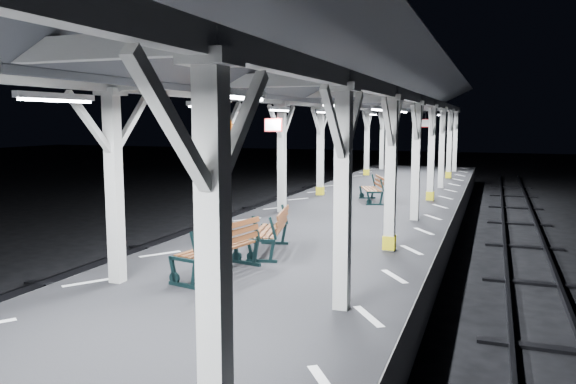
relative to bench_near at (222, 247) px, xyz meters
The scene contains 10 objects.
ground 1.90m from the bench_near, 65.15° to the left, with size 120.00×120.00×0.00m, color black.
platform 1.53m from the bench_near, 65.15° to the left, with size 6.00×50.00×1.00m, color black.
hazard_stripes_left 2.29m from the bench_near, 152.49° to the left, with size 1.00×48.00×0.01m, color silver.
hazard_stripes_right 3.15m from the bench_near, 19.36° to the left, with size 1.00×48.00×0.01m, color silver.
track_left 4.86m from the bench_near, 167.20° to the left, with size 2.20×60.00×0.16m.
track_right 5.76m from the bench_near, 10.63° to the left, with size 2.20×60.00×0.16m.
canopy 3.23m from the bench_near, 64.87° to the left, with size 5.40×49.00×4.65m.
bench_near is the anchor object (origin of this frame).
bench_mid 1.97m from the bench_near, 83.83° to the left, with size 0.99×1.81×0.93m.
bench_far 10.14m from the bench_near, 86.15° to the left, with size 1.16×1.75×0.89m.
Camera 1 is at (4.05, -9.85, 3.79)m, focal length 35.00 mm.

